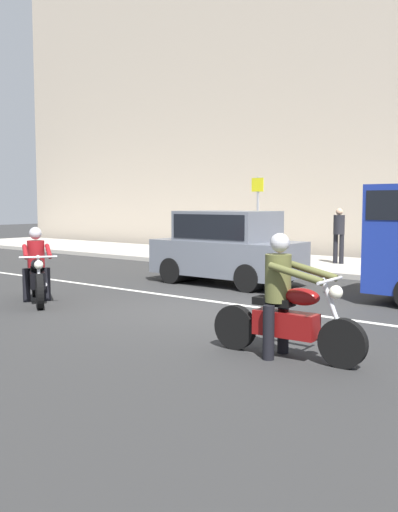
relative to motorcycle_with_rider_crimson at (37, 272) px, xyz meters
name	(u,v)px	position (x,y,z in m)	size (l,w,h in m)	color
ground_plane	(200,310)	(3.08, 1.39, -0.62)	(80.00, 80.00, 0.00)	#2C2C2C
sidewalk_slab	(369,268)	(3.08, 9.39, -0.55)	(40.00, 4.40, 0.14)	#A8A399
lane_marking_stripe	(250,306)	(3.61, 2.29, -0.62)	(18.00, 0.14, 0.01)	silver
motorcycle_with_rider_crimson	(37,272)	(0.00, 0.00, 0.00)	(1.97, 1.30, 1.51)	black
motorcycle_with_rider_olive	(285,308)	(6.01, -0.50, 0.04)	(2.15, 0.70, 1.62)	black
parked_hatchback_slate_gray	(227,246)	(1.45, 4.51, 0.31)	(3.67, 1.76, 1.80)	slate
street_sign_post	(258,210)	(-0.46, 8.80, 1.14)	(0.44, 0.08, 2.69)	gray
pedestrian_bystander	(339,231)	(2.07, 9.46, 0.51)	(0.34, 0.34, 1.70)	black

